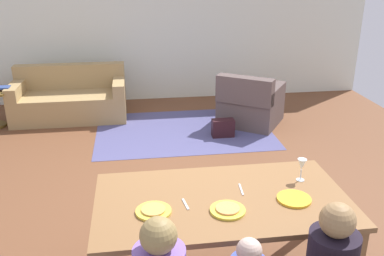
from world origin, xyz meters
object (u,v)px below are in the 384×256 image
Objects in this scene: plate_near_child at (228,210)px; plate_near_woman at (294,199)px; armchair at (250,104)px; couch at (70,99)px; plate_near_man at (153,211)px; book_upper at (2,88)px; dining_table at (222,206)px; handbag at (223,128)px; book_lower at (2,88)px; wine_glass at (302,165)px.

plate_near_child and plate_near_woman have the same top height.
couch is at bearing 165.92° from armchair.
plate_near_man is 3.92m from armchair.
book_upper is at bearing 128.21° from plate_near_woman.
plate_near_child is 1.00× the size of plate_near_woman.
handbag is at bearing 77.58° from dining_table.
book_lower is 1.00× the size of book_upper.
plate_near_man is 1.14× the size of book_upper.
couch reaches higher than plate_near_woman.
plate_near_woman is 0.21× the size of armchair.
armchair is (2.80, -0.70, 0.02)m from couch.
couch is 1.49× the size of armchair.
book_upper is at bearing 117.56° from plate_near_man.
wine_glass reaches higher than book_lower.
plate_near_child is 1.14× the size of book_upper.
book_lower is (-3.76, 0.50, 0.28)m from armchair.
wine_glass is at bearing 28.17° from plate_near_child.
book_lower is (-3.10, 3.99, -0.18)m from plate_near_woman.
dining_table is 4.59m from book_upper.
plate_near_child is 4.83m from book_lower.
couch is (-1.12, 4.22, -0.47)m from plate_near_man.
handbag is (-0.52, -0.46, -0.19)m from armchair.
couch is 1.02m from book_upper.
plate_near_woman is 0.78× the size of handbag.
handbag is (0.65, 2.94, -0.56)m from dining_table.
dining_table is 0.53m from plate_near_woman.
handbag is (3.24, -0.95, -0.46)m from book_lower.
book_upper is at bearing -72.88° from book_lower.
wine_glass is (0.67, 0.18, 0.20)m from dining_table.
armchair reaches higher than plate_near_woman.
wine_glass is 0.85× the size of book_lower.
plate_near_woman is (0.51, 0.08, 0.00)m from plate_near_child.
plate_near_child is at bearing -151.83° from wine_glass.
armchair is at bearing 41.22° from handbag.
dining_table is at bearing -56.36° from book_lower.
plate_near_man is 4.39m from couch.
couch is 2.89m from armchair.
dining_table is 7.47× the size of plate_near_child.
dining_table is 3.06m from handbag.
dining_table reaches higher than handbag.
armchair is 3.72× the size of handbag.
book_upper reaches higher than book_lower.
book_upper is at bearing 131.72° from wine_glass.
dining_table is at bearing -56.06° from book_upper.
plate_near_man reaches higher than handbag.
wine_glass is 0.16× the size of armchair.
armchair is 5.40× the size of book_upper.
wine_glass is (0.67, 0.36, 0.12)m from plate_near_child.
armchair is at bearing 71.03° from dining_table.
plate_near_woman is at bearing -92.52° from handbag.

